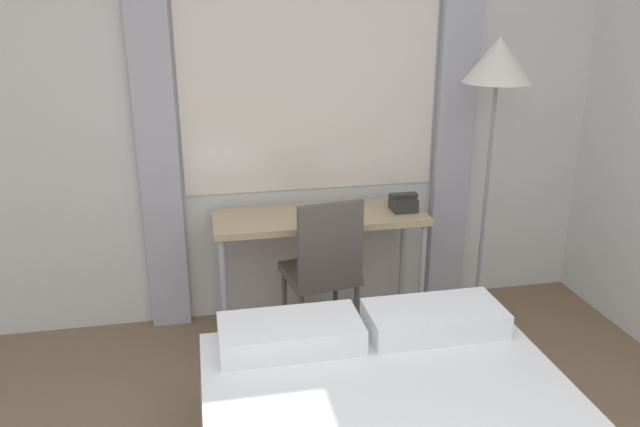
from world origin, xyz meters
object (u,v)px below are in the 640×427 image
desk_chair (324,266)px  telephone (403,203)px  standing_lamp (497,76)px  desk (320,226)px  book (318,215)px

desk_chair → telephone: bearing=14.8°
standing_lamp → telephone: 0.92m
desk → standing_lamp: (1.02, -0.13, 0.89)m
telephone → book: size_ratio=0.78×
standing_lamp → book: bearing=175.1°
desk_chair → standing_lamp: standing_lamp is taller
desk_chair → standing_lamp: (1.04, 0.13, 1.05)m
desk → telephone: size_ratio=7.68×
desk → book: book is taller
desk → book: (-0.02, -0.04, 0.09)m
desk → desk_chair: 0.30m
desk → telephone: (0.52, -0.02, 0.12)m
desk → standing_lamp: 1.36m
desk → book: 0.10m
standing_lamp → telephone: standing_lamp is taller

